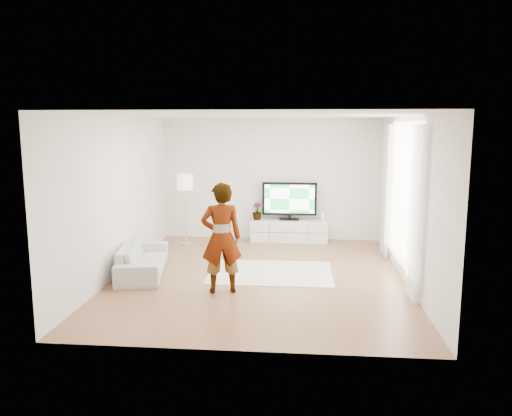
# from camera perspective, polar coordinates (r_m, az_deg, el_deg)

# --- Properties ---
(floor) EXTENTS (6.00, 6.00, 0.00)m
(floor) POSITION_cam_1_polar(r_m,az_deg,el_deg) (8.91, 0.42, -7.75)
(floor) COLOR #986944
(floor) RESTS_ON ground
(ceiling) EXTENTS (6.00, 6.00, 0.00)m
(ceiling) POSITION_cam_1_polar(r_m,az_deg,el_deg) (8.52, 0.44, 10.55)
(ceiling) COLOR white
(ceiling) RESTS_ON wall_back
(wall_left) EXTENTS (0.02, 6.00, 2.80)m
(wall_left) POSITION_cam_1_polar(r_m,az_deg,el_deg) (9.16, -15.36, 1.35)
(wall_left) COLOR white
(wall_left) RESTS_ON floor
(wall_right) EXTENTS (0.02, 6.00, 2.80)m
(wall_right) POSITION_cam_1_polar(r_m,az_deg,el_deg) (8.76, 16.95, 0.93)
(wall_right) COLOR white
(wall_right) RESTS_ON floor
(wall_back) EXTENTS (5.00, 0.02, 2.80)m
(wall_back) POSITION_cam_1_polar(r_m,az_deg,el_deg) (11.58, 1.67, 3.30)
(wall_back) COLOR white
(wall_back) RESTS_ON floor
(wall_front) EXTENTS (5.00, 0.02, 2.80)m
(wall_front) POSITION_cam_1_polar(r_m,az_deg,el_deg) (5.67, -2.11, -3.12)
(wall_front) COLOR white
(wall_front) RESTS_ON floor
(window) EXTENTS (0.01, 2.60, 2.50)m
(window) POSITION_cam_1_polar(r_m,az_deg,el_deg) (9.04, 16.46, 1.52)
(window) COLOR white
(window) RESTS_ON wall_right
(curtain_near) EXTENTS (0.04, 0.70, 2.60)m
(curtain_near) POSITION_cam_1_polar(r_m,az_deg,el_deg) (7.78, 17.68, -0.50)
(curtain_near) COLOR white
(curtain_near) RESTS_ON floor
(curtain_far) EXTENTS (0.04, 0.70, 2.60)m
(curtain_far) POSITION_cam_1_polar(r_m,az_deg,el_deg) (10.31, 14.62, 1.97)
(curtain_far) COLOR white
(curtain_far) RESTS_ON floor
(media_console) EXTENTS (1.74, 0.49, 0.49)m
(media_console) POSITION_cam_1_polar(r_m,az_deg,el_deg) (11.51, 3.80, -2.58)
(media_console) COLOR silver
(media_console) RESTS_ON floor
(television) EXTENTS (1.24, 0.24, 0.87)m
(television) POSITION_cam_1_polar(r_m,az_deg,el_deg) (11.41, 3.84, 0.96)
(television) COLOR black
(television) RESTS_ON media_console
(game_console) EXTENTS (0.05, 0.16, 0.21)m
(game_console) POSITION_cam_1_polar(r_m,az_deg,el_deg) (11.45, 7.63, -0.91)
(game_console) COLOR white
(game_console) RESTS_ON media_console
(potted_plant) EXTENTS (0.28, 0.28, 0.40)m
(potted_plant) POSITION_cam_1_polar(r_m,az_deg,el_deg) (11.46, 0.13, -0.35)
(potted_plant) COLOR #3F7238
(potted_plant) RESTS_ON media_console
(rug) EXTENTS (2.21, 1.59, 0.01)m
(rug) POSITION_cam_1_polar(r_m,az_deg,el_deg) (9.10, 1.70, -7.36)
(rug) COLOR beige
(rug) RESTS_ON floor
(player) EXTENTS (0.72, 0.56, 1.76)m
(player) POSITION_cam_1_polar(r_m,az_deg,el_deg) (7.86, -3.98, -3.41)
(player) COLOR #334772
(player) RESTS_ON rug
(sofa) EXTENTS (1.04, 1.97, 0.55)m
(sofa) POSITION_cam_1_polar(r_m,az_deg,el_deg) (9.20, -12.79, -5.68)
(sofa) COLOR #B9B9B4
(sofa) RESTS_ON floor
(floor_lamp) EXTENTS (0.35, 0.35, 1.57)m
(floor_lamp) POSITION_cam_1_polar(r_m,az_deg,el_deg) (11.10, -8.12, 2.60)
(floor_lamp) COLOR silver
(floor_lamp) RESTS_ON floor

